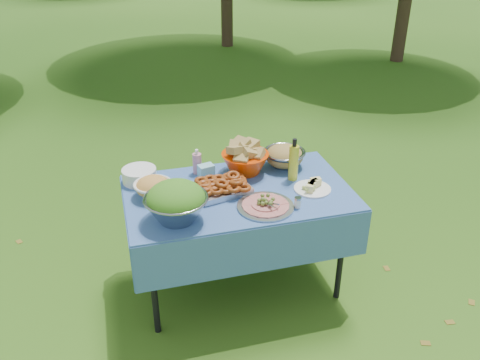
% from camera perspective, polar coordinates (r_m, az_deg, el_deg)
% --- Properties ---
extents(ground, '(80.00, 80.00, 0.00)m').
position_cam_1_polar(ground, '(3.74, -0.17, -11.44)').
color(ground, '#103409').
rests_on(ground, ground).
extents(picnic_table, '(1.46, 0.86, 0.76)m').
position_cam_1_polar(picnic_table, '(3.51, -0.18, -6.68)').
color(picnic_table, '#73B2DD').
rests_on(picnic_table, ground).
extents(salad_bowl, '(0.43, 0.43, 0.25)m').
position_cam_1_polar(salad_bowl, '(2.97, -7.19, -2.46)').
color(salad_bowl, '#909498').
rests_on(salad_bowl, picnic_table).
extents(pasta_bowl_white, '(0.30, 0.30, 0.13)m').
position_cam_1_polar(pasta_bowl_white, '(3.27, -9.74, -0.73)').
color(pasta_bowl_white, white).
rests_on(pasta_bowl_white, picnic_table).
extents(plate_stack, '(0.27, 0.27, 0.09)m').
position_cam_1_polar(plate_stack, '(3.47, -11.23, 0.54)').
color(plate_stack, white).
rests_on(plate_stack, picnic_table).
extents(wipes_box, '(0.12, 0.09, 0.09)m').
position_cam_1_polar(wipes_box, '(3.46, -3.83, 0.99)').
color(wipes_box, '#8ED8E1').
rests_on(wipes_box, picnic_table).
extents(sanitizer_bottle, '(0.06, 0.06, 0.18)m').
position_cam_1_polar(sanitizer_bottle, '(3.50, -4.84, 2.10)').
color(sanitizer_bottle, pink).
rests_on(sanitizer_bottle, picnic_table).
extents(bread_bowl, '(0.41, 0.41, 0.22)m').
position_cam_1_polar(bread_bowl, '(3.49, 0.58, 2.50)').
color(bread_bowl, '#E63C04').
rests_on(bread_bowl, picnic_table).
extents(pasta_bowl_steel, '(0.38, 0.38, 0.16)m').
position_cam_1_polar(pasta_bowl_steel, '(3.61, 5.01, 2.74)').
color(pasta_bowl_steel, '#909498').
rests_on(pasta_bowl_steel, picnic_table).
extents(fried_tray, '(0.39, 0.31, 0.08)m').
position_cam_1_polar(fried_tray, '(3.28, -2.07, -0.75)').
color(fried_tray, silver).
rests_on(fried_tray, picnic_table).
extents(charcuterie_platter, '(0.38, 0.38, 0.08)m').
position_cam_1_polar(charcuterie_platter, '(3.12, 2.90, -2.44)').
color(charcuterie_platter, '#A2A5A9').
rests_on(charcuterie_platter, picnic_table).
extents(oil_bottle, '(0.07, 0.07, 0.30)m').
position_cam_1_polar(oil_bottle, '(3.40, 6.05, 2.32)').
color(oil_bottle, gold).
rests_on(oil_bottle, picnic_table).
extents(cheese_plate, '(0.32, 0.32, 0.07)m').
position_cam_1_polar(cheese_plate, '(3.34, 8.16, -0.57)').
color(cheese_plate, white).
rests_on(cheese_plate, picnic_table).
extents(shaker, '(0.05, 0.05, 0.07)m').
position_cam_1_polar(shaker, '(3.14, 6.49, -2.52)').
color(shaker, white).
rests_on(shaker, picnic_table).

